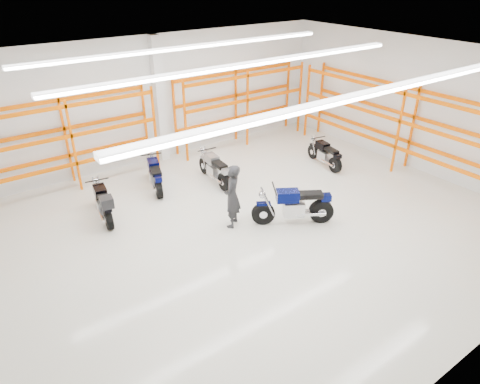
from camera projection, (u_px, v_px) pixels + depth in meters
ground at (257, 224)px, 12.23m from camera, size 14.00×14.00×0.00m
room_shell at (259, 113)px, 10.70m from camera, size 14.02×12.02×4.51m
motorcycle_main at (297, 206)px, 12.06m from camera, size 2.09×1.37×1.15m
motorcycle_back_a at (104, 204)px, 12.22m from camera, size 0.74×2.12×1.09m
motorcycle_back_b at (155, 176)px, 13.93m from camera, size 0.90×2.03×1.02m
motorcycle_back_c at (215, 170)px, 14.35m from camera, size 0.69×2.09×1.02m
motorcycle_back_d at (326, 155)px, 15.55m from camera, size 0.69×1.91×0.94m
standing_man at (232, 196)px, 11.77m from camera, size 0.80×0.78×1.85m
structural_column at (159, 100)px, 15.34m from camera, size 0.32×0.32×4.50m
pallet_racking_back_left at (68, 135)px, 13.57m from camera, size 5.67×0.87×3.00m
pallet_racking_back_right at (242, 100)px, 17.06m from camera, size 5.67×0.87×3.00m
pallet_racking_side at (407, 121)px, 14.70m from camera, size 0.87×9.07×3.00m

